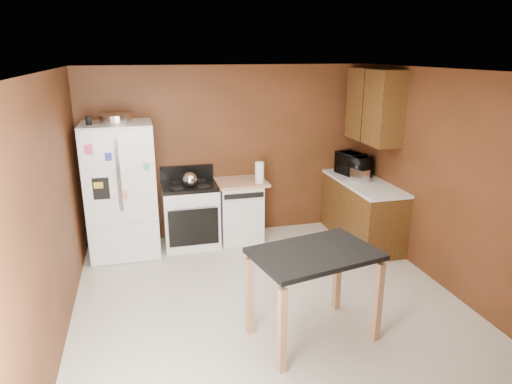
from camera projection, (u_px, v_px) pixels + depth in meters
name	position (u px, v px, depth m)	size (l,w,h in m)	color
floor	(271.00, 306.00, 5.01)	(4.50, 4.50, 0.00)	beige
ceiling	(274.00, 71.00, 4.27)	(4.50, 4.50, 0.00)	white
wall_back	(229.00, 152.00, 6.72)	(4.20, 4.20, 0.00)	#612D19
wall_front	(385.00, 318.00, 2.56)	(4.20, 4.20, 0.00)	#612D19
wall_left	(51.00, 216.00, 4.14)	(4.50, 4.50, 0.00)	#612D19
wall_right	(451.00, 184.00, 5.14)	(4.50, 4.50, 0.00)	#612D19
roasting_pan	(116.00, 118.00, 5.85)	(0.42, 0.42, 0.11)	silver
pen_cup	(89.00, 120.00, 5.66)	(0.07, 0.07, 0.11)	black
kettle	(190.00, 180.00, 6.22)	(0.21, 0.21, 0.21)	silver
paper_towel	(260.00, 172.00, 6.45)	(0.13, 0.13, 0.30)	white
green_canister	(261.00, 175.00, 6.68)	(0.10, 0.10, 0.11)	green
toaster	(360.00, 175.00, 6.50)	(0.15, 0.25, 0.18)	silver
microwave	(353.00, 165.00, 6.81)	(0.54, 0.36, 0.30)	black
refrigerator	(122.00, 190.00, 6.10)	(0.90, 0.80, 1.80)	white
gas_range	(191.00, 214.00, 6.50)	(0.76, 0.68, 1.10)	white
dishwasher	(239.00, 210.00, 6.70)	(0.78, 0.63, 0.89)	white
right_cabinets	(366.00, 180.00, 6.55)	(0.63, 1.58, 2.45)	brown
island	(314.00, 266.00, 4.26)	(1.26, 0.97, 0.91)	black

